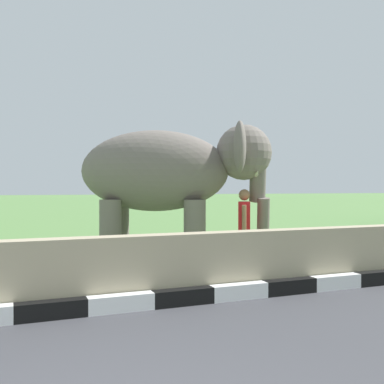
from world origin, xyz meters
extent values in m
cube|color=black|center=(0.10, 3.44, 0.12)|extent=(0.90, 0.20, 0.24)
cube|color=white|center=(1.00, 3.44, 0.12)|extent=(0.90, 0.20, 0.24)
cube|color=black|center=(1.90, 3.44, 0.12)|extent=(0.90, 0.20, 0.24)
cube|color=white|center=(2.80, 3.44, 0.12)|extent=(0.90, 0.20, 0.24)
cube|color=black|center=(3.70, 3.44, 0.12)|extent=(0.90, 0.20, 0.24)
cube|color=white|center=(4.60, 3.44, 0.12)|extent=(0.90, 0.20, 0.24)
cube|color=black|center=(5.50, 3.44, 0.12)|extent=(0.90, 0.20, 0.24)
cube|color=tan|center=(2.00, 3.74, 0.50)|extent=(28.00, 0.36, 1.00)
cylinder|color=slate|center=(3.40, 6.59, 0.72)|extent=(0.44, 0.44, 1.45)
cylinder|color=slate|center=(3.04, 5.77, 0.72)|extent=(0.44, 0.44, 1.45)
cylinder|color=slate|center=(1.85, 7.28, 0.72)|extent=(0.44, 0.44, 1.45)
cylinder|color=slate|center=(1.48, 6.45, 0.72)|extent=(0.44, 0.44, 1.45)
ellipsoid|color=slate|center=(2.44, 6.52, 2.04)|extent=(3.48, 2.72, 1.70)
sphere|color=slate|center=(4.15, 5.76, 2.43)|extent=(1.16, 1.16, 1.16)
ellipsoid|color=#D84C8C|center=(4.42, 5.65, 2.58)|extent=(0.59, 0.73, 0.44)
ellipsoid|color=slate|center=(4.34, 6.54, 2.48)|extent=(0.58, 0.92, 1.00)
ellipsoid|color=slate|center=(3.70, 5.11, 2.48)|extent=(0.58, 0.92, 1.00)
cylinder|color=slate|center=(4.42, 5.65, 1.88)|extent=(0.54, 0.65, 1.00)
cylinder|color=slate|center=(4.52, 5.60, 1.08)|extent=(0.39, 0.45, 0.83)
cone|color=beige|center=(4.48, 5.93, 1.98)|extent=(0.36, 0.57, 0.22)
cone|color=beige|center=(4.25, 5.41, 1.98)|extent=(0.36, 0.57, 0.22)
cylinder|color=navy|center=(4.13, 5.70, 0.41)|extent=(0.15, 0.15, 0.82)
cylinder|color=navy|center=(4.03, 5.53, 0.41)|extent=(0.15, 0.15, 0.82)
cube|color=red|center=(4.08, 5.61, 1.11)|extent=(0.40, 0.47, 0.58)
cylinder|color=#9E7251|center=(4.21, 5.84, 1.08)|extent=(0.15, 0.17, 0.53)
cylinder|color=#9E7251|center=(3.95, 5.39, 1.08)|extent=(0.14, 0.15, 0.52)
sphere|color=#9E7251|center=(4.08, 5.61, 1.54)|extent=(0.23, 0.23, 0.23)
camera|label=1|loc=(-0.37, -2.52, 1.68)|focal=41.97mm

